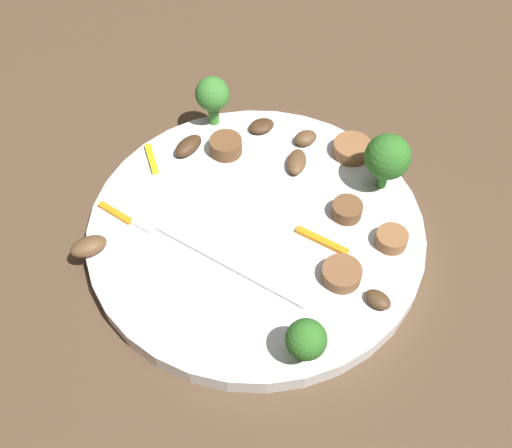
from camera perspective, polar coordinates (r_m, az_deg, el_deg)
name	(u,v)px	position (r m, az deg, el deg)	size (l,w,h in m)	color
ground_plane	(256,236)	(0.54, 0.00, -1.13)	(1.40, 1.40, 0.00)	#4C3826
plate	(256,230)	(0.53, 0.00, -0.57)	(0.29, 0.29, 0.02)	white
fork	(196,247)	(0.51, -5.66, -2.19)	(0.18, 0.05, 0.00)	silver
broccoli_floret_0	(388,157)	(0.54, 12.28, 6.14)	(0.04, 0.04, 0.06)	#347525
broccoli_floret_1	(212,95)	(0.59, -4.13, 11.99)	(0.03, 0.03, 0.05)	#408630
broccoli_floret_2	(306,340)	(0.43, 4.74, -10.82)	(0.03, 0.03, 0.04)	#347525
sausage_slice_0	(352,149)	(0.58, 9.01, 7.03)	(0.04, 0.04, 0.01)	brown
sausage_slice_1	(342,274)	(0.49, 8.06, -4.66)	(0.03, 0.03, 0.01)	brown
sausage_slice_2	(347,210)	(0.53, 8.56, 1.32)	(0.03, 0.03, 0.01)	brown
sausage_slice_3	(226,146)	(0.57, -2.86, 7.35)	(0.03, 0.03, 0.02)	brown
sausage_slice_4	(392,239)	(0.52, 12.64, -1.38)	(0.03, 0.03, 0.01)	brown
mushroom_0	(89,246)	(0.52, -15.48, -2.03)	(0.03, 0.02, 0.01)	brown
mushroom_1	(306,138)	(0.59, 4.69, 8.07)	(0.02, 0.02, 0.01)	brown
mushroom_2	(297,162)	(0.56, 3.85, 5.86)	(0.03, 0.02, 0.01)	brown
mushroom_3	(378,300)	(0.48, 11.41, -6.99)	(0.02, 0.01, 0.01)	#4C331E
mushroom_4	(188,146)	(0.58, -6.39, 7.33)	(0.03, 0.02, 0.01)	#422B19
mushroom_5	(261,126)	(0.60, 0.52, 9.21)	(0.03, 0.02, 0.01)	#422B19
pepper_strip_0	(115,213)	(0.54, -13.11, 1.03)	(0.04, 0.01, 0.00)	orange
pepper_strip_1	(152,159)	(0.58, -9.79, 6.07)	(0.04, 0.01, 0.00)	yellow
pepper_strip_2	(322,240)	(0.51, 6.25, -1.52)	(0.05, 0.01, 0.00)	orange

